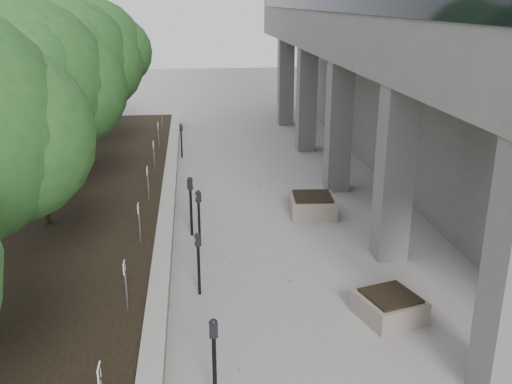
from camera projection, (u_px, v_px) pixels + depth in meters
retaining_wall at (168, 210)px, 15.55m from camera, size 0.39×26.00×0.50m
planting_bed at (29, 217)px, 15.17m from camera, size 7.00×26.00×0.40m
crabapple_tree_3 at (33, 116)px, 13.37m from camera, size 4.60×4.00×5.44m
crabapple_tree_4 at (73, 86)px, 18.07m from camera, size 4.60×4.00×5.44m
crabapple_tree_5 at (97, 68)px, 22.77m from camera, size 4.60×4.00×5.44m
parking_sign_3 at (126, 286)px, 10.12m from camera, size 0.04×0.22×0.96m
parking_sign_4 at (139, 224)px, 12.94m from camera, size 0.04×0.22×0.96m
parking_sign_5 at (148, 183)px, 15.76m from camera, size 0.04×0.22×0.96m
parking_sign_6 at (154, 156)px, 18.58m from camera, size 0.04×0.22×0.96m
parking_sign_7 at (158, 135)px, 21.41m from camera, size 0.04×0.22×0.96m
parking_sign_8 at (162, 119)px, 24.23m from camera, size 0.04×0.22×0.96m
parking_meter_1 at (214, 362)px, 8.26m from camera, size 0.15×0.11×1.45m
parking_meter_2 at (199, 264)px, 11.41m from camera, size 0.16×0.14×1.37m
parking_meter_3 at (199, 218)px, 13.68m from camera, size 0.17×0.15×1.44m
parking_meter_4 at (191, 206)px, 14.29m from camera, size 0.18×0.14×1.57m
parking_meter_5 at (181, 141)px, 21.47m from camera, size 0.15×0.13×1.31m
planter_front at (389, 306)px, 10.69m from camera, size 1.32×1.32×0.50m
planter_back at (312, 205)px, 15.83m from camera, size 1.33×1.33×0.58m
berry_scatter at (244, 283)px, 12.05m from camera, size 3.30×14.10×0.02m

